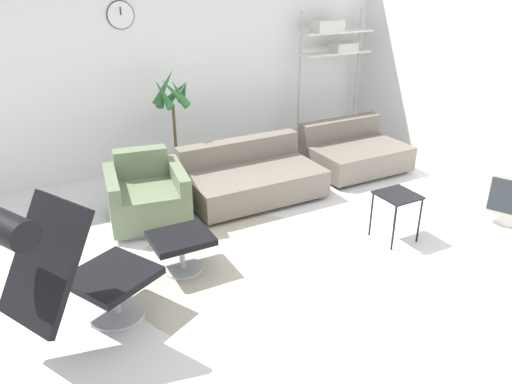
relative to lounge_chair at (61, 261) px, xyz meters
name	(u,v)px	position (x,y,z in m)	size (l,w,h in m)	color
ground_plane	(268,256)	(1.85, 0.39, -0.71)	(12.00, 12.00, 0.00)	white
wall_back	(164,63)	(1.85, 3.15, 0.69)	(12.00, 0.09, 2.80)	white
round_rug	(248,268)	(1.58, 0.28, -0.71)	(2.16, 2.16, 0.01)	#BCB29E
lounge_chair	(61,261)	(0.00, 0.00, 0.00)	(1.25, 1.01, 1.24)	#BCBCC1
ottoman	(181,243)	(1.04, 0.55, -0.43)	(0.53, 0.45, 0.36)	#BCBCC1
armchair_red	(147,197)	(1.06, 1.64, -0.43)	(0.93, 0.94, 0.73)	silver
couch_low	(251,179)	(2.33, 1.66, -0.48)	(1.57, 0.95, 0.63)	black
couch_second	(354,153)	(3.97, 1.79, -0.48)	(1.26, 0.95, 0.63)	black
side_table	(397,200)	(3.14, 0.08, -0.28)	(0.37, 0.37, 0.50)	black
potted_plant	(175,130)	(1.70, 2.48, -0.01)	(0.47, 0.46, 1.42)	silver
shelf_unit	(334,40)	(4.32, 2.85, 0.85)	(1.11, 0.28, 1.98)	#BCBCC1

